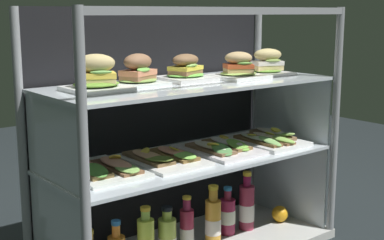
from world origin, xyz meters
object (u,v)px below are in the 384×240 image
object	(u,v)px
orange_fruit_beside_bottles	(280,214)
juice_bottle_front_middle	(227,215)
plated_roll_sandwich_far_left	(138,73)
plated_roll_sandwich_mid_right	(186,71)
open_sandwich_tray_mid_right	(220,147)
juice_bottle_tucked_behind	(247,207)
open_sandwich_tray_right_of_center	(163,157)
juice_bottle_front_left_end	(213,221)
plated_roll_sandwich_left_of_center	(267,65)
juice_bottle_front_second	(187,228)
open_sandwich_tray_mid_left	(267,139)
plated_roll_sandwich_mid_left	(96,78)
open_sandwich_tray_near_right_corner	(101,168)
plated_roll_sandwich_near_right_corner	(238,69)
juice_bottle_front_right_end	(167,237)

from	to	relation	value
orange_fruit_beside_bottles	juice_bottle_front_middle	bearing A→B (deg)	170.28
plated_roll_sandwich_far_left	plated_roll_sandwich_mid_right	xyz separation A→B (m)	(0.22, 0.00, -0.01)
open_sandwich_tray_mid_right	juice_bottle_tucked_behind	world-z (taller)	open_sandwich_tray_mid_right
plated_roll_sandwich_far_left	open_sandwich_tray_mid_right	bearing A→B (deg)	-9.26
open_sandwich_tray_right_of_center	juice_bottle_front_left_end	distance (m)	0.37
open_sandwich_tray_mid_right	plated_roll_sandwich_left_of_center	bearing A→B (deg)	0.72
open_sandwich_tray_right_of_center	juice_bottle_front_second	size ratio (longest dim) A/B	1.56
open_sandwich_tray_right_of_center	open_sandwich_tray_mid_left	distance (m)	0.53
orange_fruit_beside_bottles	plated_roll_sandwich_mid_left	bearing A→B (deg)	176.82
plated_roll_sandwich_mid_right	juice_bottle_front_left_end	distance (m)	0.63
open_sandwich_tray_right_of_center	orange_fruit_beside_bottles	world-z (taller)	open_sandwich_tray_right_of_center
juice_bottle_front_second	orange_fruit_beside_bottles	distance (m)	0.51
juice_bottle_front_second	juice_bottle_front_left_end	bearing A→B (deg)	-17.37
open_sandwich_tray_near_right_corner	open_sandwich_tray_mid_right	distance (m)	0.54
plated_roll_sandwich_mid_left	plated_roll_sandwich_near_right_corner	xyz separation A→B (m)	(0.63, -0.04, -0.01)
plated_roll_sandwich_near_right_corner	juice_bottle_front_right_end	distance (m)	0.73
plated_roll_sandwich_near_right_corner	juice_bottle_front_middle	distance (m)	0.63
open_sandwich_tray_mid_right	juice_bottle_front_right_end	bearing A→B (deg)	-179.82
juice_bottle_front_right_end	orange_fruit_beside_bottles	world-z (taller)	juice_bottle_front_right_end
open_sandwich_tray_mid_left	open_sandwich_tray_near_right_corner	bearing A→B (deg)	176.41
plated_roll_sandwich_left_of_center	juice_bottle_front_left_end	world-z (taller)	plated_roll_sandwich_left_of_center
plated_roll_sandwich_mid_left	juice_bottle_tucked_behind	world-z (taller)	plated_roll_sandwich_mid_left
open_sandwich_tray_mid_left	juice_bottle_front_second	xyz separation A→B (m)	(-0.42, 0.04, -0.32)
open_sandwich_tray_near_right_corner	juice_bottle_front_second	size ratio (longest dim) A/B	1.56
juice_bottle_front_middle	orange_fruit_beside_bottles	size ratio (longest dim) A/B	2.82
open_sandwich_tray_right_of_center	juice_bottle_front_second	bearing A→B (deg)	-0.95
plated_roll_sandwich_far_left	open_sandwich_tray_right_of_center	distance (m)	0.34
juice_bottle_front_right_end	orange_fruit_beside_bottles	xyz separation A→B (m)	(0.62, -0.03, -0.04)
plated_roll_sandwich_near_right_corner	plated_roll_sandwich_mid_left	bearing A→B (deg)	176.50
plated_roll_sandwich_mid_left	plated_roll_sandwich_far_left	world-z (taller)	plated_roll_sandwich_mid_left
juice_bottle_front_middle	juice_bottle_tucked_behind	xyz separation A→B (m)	(0.10, -0.01, 0.02)
plated_roll_sandwich_mid_left	open_sandwich_tray_mid_left	bearing A→B (deg)	-2.80
plated_roll_sandwich_mid_left	open_sandwich_tray_near_right_corner	world-z (taller)	plated_roll_sandwich_mid_left
juice_bottle_front_second	open_sandwich_tray_right_of_center	bearing A→B (deg)	179.05
open_sandwich_tray_near_right_corner	plated_roll_sandwich_left_of_center	bearing A→B (deg)	-2.07
plated_roll_sandwich_left_of_center	juice_bottle_front_second	size ratio (longest dim) A/B	0.83
juice_bottle_front_right_end	open_sandwich_tray_mid_left	bearing A→B (deg)	-1.76
plated_roll_sandwich_far_left	juice_bottle_front_middle	bearing A→B (deg)	-5.08
juice_bottle_front_middle	juice_bottle_tucked_behind	world-z (taller)	juice_bottle_tucked_behind
plated_roll_sandwich_left_of_center	open_sandwich_tray_right_of_center	xyz separation A→B (m)	(-0.54, 0.02, -0.32)
open_sandwich_tray_mid_left	juice_bottle_tucked_behind	xyz separation A→B (m)	(-0.09, 0.03, -0.30)
plated_roll_sandwich_mid_left	juice_bottle_front_middle	size ratio (longest dim) A/B	0.95
plated_roll_sandwich_near_right_corner	open_sandwich_tray_right_of_center	size ratio (longest dim) A/B	0.59
plated_roll_sandwich_far_left	open_sandwich_tray_mid_left	bearing A→B (deg)	-6.99
open_sandwich_tray_mid_right	plated_roll_sandwich_near_right_corner	bearing A→B (deg)	-11.61
open_sandwich_tray_right_of_center	juice_bottle_tucked_behind	xyz separation A→B (m)	(0.44, -0.01, -0.30)
plated_roll_sandwich_left_of_center	orange_fruit_beside_bottles	distance (m)	0.69
open_sandwich_tray_right_of_center	juice_bottle_front_middle	distance (m)	0.46
open_sandwich_tray_near_right_corner	juice_bottle_front_right_end	bearing A→B (deg)	-7.26
juice_bottle_front_right_end	orange_fruit_beside_bottles	distance (m)	0.62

